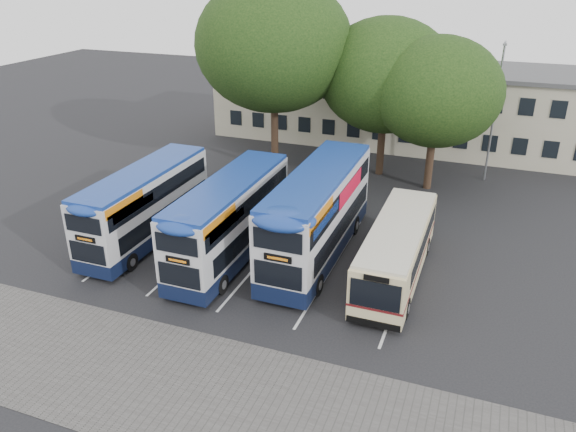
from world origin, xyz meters
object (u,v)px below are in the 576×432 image
(tree_left, at_px, (274,45))
(tree_mid, at_px, (386,75))
(bus_dd_left, at_px, (146,202))
(bus_dd_mid, at_px, (230,216))
(tree_right, at_px, (437,92))
(bus_dd_right, at_px, (318,211))
(lamp_post, at_px, (495,106))
(bus_single, at_px, (397,247))

(tree_left, height_order, tree_mid, tree_left)
(bus_dd_left, bearing_deg, bus_dd_mid, -2.16)
(tree_mid, bearing_deg, tree_left, -164.26)
(tree_left, distance_m, tree_mid, 7.55)
(tree_right, bearing_deg, tree_mid, 156.13)
(bus_dd_right, bearing_deg, bus_dd_mid, -156.48)
(lamp_post, distance_m, bus_dd_left, 22.74)
(tree_mid, distance_m, bus_single, 14.97)
(bus_dd_left, xyz_separation_m, bus_dd_mid, (4.98, -0.19, 0.09))
(tree_right, height_order, bus_dd_mid, tree_right)
(tree_mid, relative_size, bus_single, 1.14)
(lamp_post, height_order, bus_dd_right, lamp_post)
(tree_mid, distance_m, tree_right, 3.87)
(bus_dd_left, relative_size, bus_dd_mid, 0.96)
(tree_left, relative_size, bus_single, 1.41)
(tree_left, bearing_deg, bus_dd_right, -58.40)
(lamp_post, relative_size, bus_dd_left, 0.96)
(bus_dd_left, bearing_deg, tree_mid, 56.99)
(tree_mid, relative_size, bus_dd_mid, 1.07)
(lamp_post, xyz_separation_m, tree_mid, (-6.95, -1.30, 1.70))
(tree_right, bearing_deg, bus_dd_mid, -121.17)
(bus_dd_mid, distance_m, bus_dd_right, 4.30)
(bus_dd_left, relative_size, bus_single, 1.02)
(tree_right, height_order, bus_single, tree_right)
(tree_mid, distance_m, bus_dd_mid, 15.82)
(tree_left, xyz_separation_m, bus_dd_left, (-2.27, -12.35, -6.47))
(lamp_post, bearing_deg, bus_single, -102.32)
(tree_right, bearing_deg, bus_dd_left, -135.11)
(bus_dd_mid, bearing_deg, tree_left, 102.24)
(tree_left, xyz_separation_m, bus_dd_right, (6.66, -10.82, -6.18))
(tree_mid, distance_m, bus_dd_left, 17.71)
(tree_left, bearing_deg, bus_single, -47.02)
(tree_mid, xyz_separation_m, bus_dd_right, (-0.39, -12.81, -4.34))
(tree_right, xyz_separation_m, bus_dd_left, (-12.83, -12.78, -4.14))
(lamp_post, relative_size, bus_dd_right, 0.85)
(tree_right, xyz_separation_m, bus_dd_mid, (-7.84, -12.97, -4.06))
(bus_dd_mid, height_order, bus_single, bus_dd_mid)
(tree_right, bearing_deg, lamp_post, 39.78)
(tree_mid, bearing_deg, lamp_post, 10.61)
(tree_left, bearing_deg, bus_dd_left, -100.40)
(tree_mid, height_order, tree_right, tree_mid)
(tree_left, xyz_separation_m, bus_single, (10.75, -11.54, -7.07))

